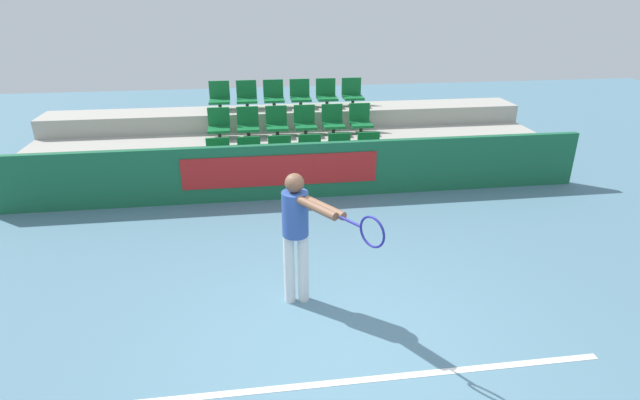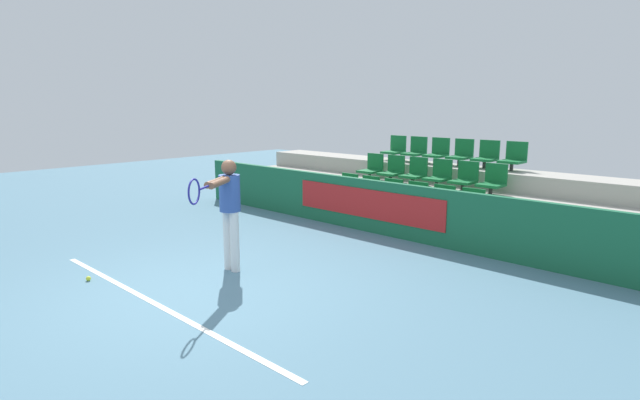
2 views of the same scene
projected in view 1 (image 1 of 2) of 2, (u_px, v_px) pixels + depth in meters
ground_plane at (339, 347)px, 5.27m from camera, size 30.00×30.00×0.00m
court_baseline at (348, 381)px, 4.81m from camera, size 5.20×0.08×0.01m
barrier_wall at (299, 171)px, 8.83m from camera, size 10.47×0.14×1.01m
bleacher_tier_front at (296, 177)px, 9.44m from camera, size 10.07×0.89×0.37m
bleacher_tier_middle at (292, 154)px, 10.18m from camera, size 10.07×0.89×0.74m
bleacher_tier_back at (288, 133)px, 10.92m from camera, size 10.07×0.89×1.10m
stadium_chair_0 at (218, 157)px, 9.19m from camera, size 0.43×0.46×0.57m
stadium_chair_1 at (249, 155)px, 9.27m from camera, size 0.43×0.46×0.57m
stadium_chair_2 at (280, 154)px, 9.34m from camera, size 0.43×0.46×0.57m
stadium_chair_3 at (311, 153)px, 9.41m from camera, size 0.43×0.46×0.57m
stadium_chair_4 at (340, 151)px, 9.48m from camera, size 0.43×0.46×0.57m
stadium_chair_5 at (370, 150)px, 9.56m from camera, size 0.43×0.46×0.57m
stadium_chair_6 at (219, 125)px, 9.86m from camera, size 0.43×0.46×0.57m
stadium_chair_7 at (248, 124)px, 9.93m from camera, size 0.43×0.46×0.57m
stadium_chair_8 at (277, 123)px, 10.01m from camera, size 0.43×0.46×0.57m
stadium_chair_9 at (305, 122)px, 10.08m from camera, size 0.43×0.46×0.57m
stadium_chair_10 at (333, 121)px, 10.15m from camera, size 0.43×0.46×0.57m
stadium_chair_11 at (360, 120)px, 10.23m from camera, size 0.43×0.46×0.57m
stadium_chair_12 at (220, 97)px, 10.53m from camera, size 0.43×0.46×0.57m
stadium_chair_13 at (247, 96)px, 10.60m from camera, size 0.43×0.46×0.57m
stadium_chair_14 at (274, 96)px, 10.68m from camera, size 0.43×0.46×0.57m
stadium_chair_15 at (300, 95)px, 10.75m from camera, size 0.43×0.46×0.57m
stadium_chair_16 at (326, 94)px, 10.82m from camera, size 0.43×0.46×0.57m
stadium_chair_17 at (352, 93)px, 10.89m from camera, size 0.43×0.46×0.57m
tennis_player at (299, 228)px, 5.62m from camera, size 0.89×1.29×1.64m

